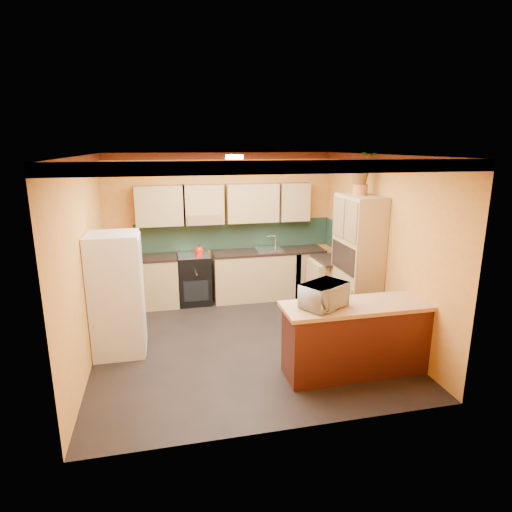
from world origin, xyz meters
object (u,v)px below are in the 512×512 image
Objects in this scene: base_cabinets_back at (228,277)px; stove at (194,279)px; breakfast_bar at (356,340)px; microwave at (324,295)px; fridge at (117,295)px; pantry at (357,263)px.

stove is at bearing -180.00° from base_cabinets_back.
microwave reaches higher than breakfast_bar.
fridge is 0.94× the size of breakfast_bar.
microwave reaches higher than base_cabinets_back.
breakfast_bar is 3.31× the size of microwave.
stove is 0.54× the size of fridge.
stove reaches higher than base_cabinets_back.
pantry is (1.79, -1.61, 0.61)m from base_cabinets_back.
base_cabinets_back is 1.74× the size of pantry.
stove is at bearing 55.50° from fridge.
base_cabinets_back is at bearing 72.28° from microwave.
fridge reaches higher than microwave.
stove reaches higher than breakfast_bar.
fridge reaches higher than base_cabinets_back.
stove is 1.67× the size of microwave.
microwave is at bearing -76.85° from base_cabinets_back.
microwave is at bearing -128.64° from pantry.
base_cabinets_back is 2.54m from fridge.
stove is (-0.63, -0.00, 0.02)m from base_cabinets_back.
pantry is at bearing 1.82° from fridge.
fridge is 3.13× the size of microwave.
stove is 3.47m from breakfast_bar.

